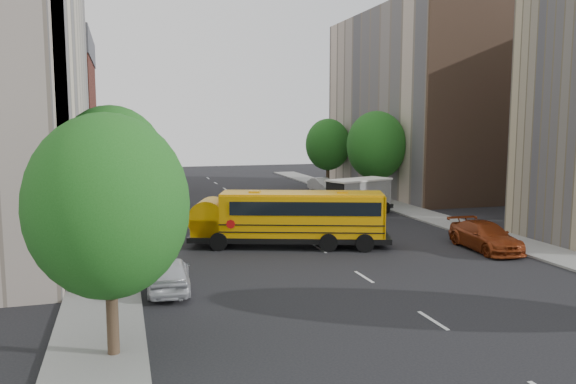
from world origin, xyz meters
name	(u,v)px	position (x,y,z in m)	size (l,w,h in m)	color
ground	(309,242)	(0.00, 0.00, 0.00)	(120.00, 120.00, 0.00)	black
sidewalk_left	(109,236)	(-11.50, 5.00, 0.06)	(3.00, 80.00, 0.12)	slate
sidewalk_right	(434,218)	(11.50, 5.00, 0.06)	(3.00, 80.00, 0.12)	slate
lane_markings	(267,215)	(0.00, 10.00, 0.01)	(0.15, 64.00, 0.01)	silver
building_left_redbrick	(40,129)	(-18.00, 28.00, 6.50)	(10.00, 15.00, 13.00)	maroon
building_right_far	(414,103)	(18.00, 20.00, 9.00)	(10.00, 22.00, 18.00)	beige
building_right_sidewall	(481,99)	(18.00, 9.00, 9.00)	(10.10, 0.30, 18.00)	brown
street_tree_0	(108,207)	(-11.00, -14.00, 4.64)	(4.80, 4.80, 7.41)	#38281C
street_tree_1	(112,169)	(-11.00, -4.00, 4.95)	(5.12, 5.12, 7.90)	#38281C
street_tree_2	(115,152)	(-11.00, 14.00, 4.83)	(4.99, 4.99, 7.71)	#38281C
street_tree_4	(376,145)	(11.00, 14.00, 5.08)	(5.25, 5.25, 8.10)	#38281C
street_tree_5	(328,145)	(11.00, 26.00, 4.70)	(4.86, 4.86, 7.51)	#38281C
school_bus	(288,216)	(-1.55, -0.82, 1.80)	(11.61, 6.15, 3.22)	black
safari_truck	(355,196)	(6.56, 8.30, 1.47)	(6.84, 4.35, 2.77)	black
parked_car_0	(169,274)	(-8.80, -7.62, 0.74)	(1.74, 4.33, 1.48)	silver
parked_car_1	(136,206)	(-9.60, 13.03, 0.72)	(1.53, 4.37, 1.44)	white
parked_car_3	(485,236)	(8.80, -4.82, 0.77)	(2.17, 5.34, 1.55)	maroon
parked_car_5	(322,185)	(9.18, 22.80, 0.71)	(1.49, 4.29, 1.41)	#A8A7A2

